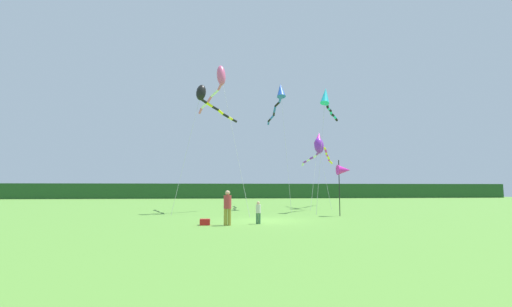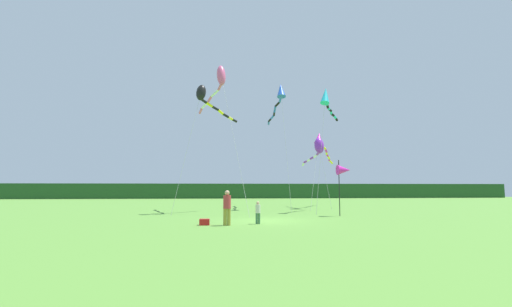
% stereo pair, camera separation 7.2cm
% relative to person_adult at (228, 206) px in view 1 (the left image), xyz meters
% --- Properties ---
extents(ground_plane, '(120.00, 120.00, 0.00)m').
position_rel_person_adult_xyz_m(ground_plane, '(2.33, 2.33, -0.98)').
color(ground_plane, '#5B9338').
extents(distant_treeline, '(108.00, 2.47, 2.72)m').
position_rel_person_adult_xyz_m(distant_treeline, '(2.33, 47.33, 0.38)').
color(distant_treeline, '#234C23').
rests_on(distant_treeline, ground).
extents(person_adult, '(0.39, 0.39, 1.75)m').
position_rel_person_adult_xyz_m(person_adult, '(0.00, 0.00, 0.00)').
color(person_adult, olive).
rests_on(person_adult, ground).
extents(person_child, '(0.26, 0.26, 1.17)m').
position_rel_person_adult_xyz_m(person_child, '(1.63, 0.58, -0.32)').
color(person_child, '#3F724C').
rests_on(person_child, ground).
extents(cooler_box, '(0.51, 0.42, 0.31)m').
position_rel_person_adult_xyz_m(cooler_box, '(-1.13, 0.32, -0.82)').
color(cooler_box, red).
rests_on(cooler_box, ground).
extents(banner_flag_pole, '(0.90, 0.70, 3.78)m').
position_rel_person_adult_xyz_m(banner_flag_pole, '(8.01, 5.11, 2.09)').
color(banner_flag_pole, black).
rests_on(banner_flag_pole, ground).
extents(kite_magenta, '(5.12, 9.23, 7.40)m').
position_rel_person_adult_xyz_m(kite_magenta, '(9.43, 14.96, 5.33)').
color(kite_magenta, '#B2B2B2').
rests_on(kite_magenta, ground).
extents(kite_cyan, '(3.67, 5.41, 10.05)m').
position_rel_person_adult_xyz_m(kite_cyan, '(8.12, 8.95, 8.12)').
color(kite_cyan, '#B2B2B2').
rests_on(kite_cyan, ground).
extents(kite_purple, '(1.26, 6.35, 6.69)m').
position_rel_person_adult_xyz_m(kite_purple, '(8.79, 13.84, 4.72)').
color(kite_purple, '#B2B2B2').
rests_on(kite_purple, ground).
extents(kite_rainbow, '(3.98, 9.66, 11.77)m').
position_rel_person_adult_xyz_m(kite_rainbow, '(-0.55, 9.67, 9.55)').
color(kite_rainbow, '#B2B2B2').
rests_on(kite_rainbow, ground).
extents(kite_black, '(4.73, 5.42, 9.86)m').
position_rel_person_adult_xyz_m(kite_black, '(-1.59, 8.84, 7.95)').
color(kite_black, '#B2B2B2').
rests_on(kite_black, ground).
extents(kite_blue, '(0.89, 10.00, 11.54)m').
position_rel_person_adult_xyz_m(kite_blue, '(5.05, 13.51, 9.46)').
color(kite_blue, '#B2B2B2').
rests_on(kite_blue, ground).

